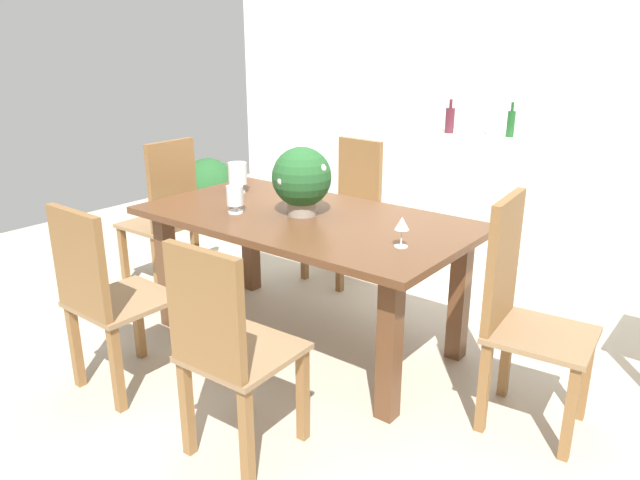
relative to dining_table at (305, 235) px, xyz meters
The scene contains 17 objects.
ground_plane 0.70m from the dining_table, 90.00° to the left, with size 7.04×7.04×0.00m, color #BCB29E.
back_wall 2.92m from the dining_table, 90.00° to the left, with size 6.40×0.10×2.60m, color white.
dining_table is the anchor object (origin of this frame).
chair_far_left 1.11m from the dining_table, 111.91° to the left, with size 0.46×0.50×1.01m.
chair_near_left 1.11m from the dining_table, 112.51° to the right, with size 0.44×0.45×0.98m.
chair_head_end 1.25m from the dining_table, behind, with size 0.45×0.43×1.07m.
chair_foot_end 1.25m from the dining_table, ahead, with size 0.48×0.46×1.07m.
chair_near_right 1.11m from the dining_table, 67.29° to the right, with size 0.43×0.46×0.98m.
flower_centerpiece 0.32m from the dining_table, behind, with size 0.33×0.33×0.38m.
crystal_vase_left 0.45m from the dining_table, 149.70° to the right, with size 0.10×0.10×0.16m.
crystal_vase_center_near 0.72m from the dining_table, 167.98° to the left, with size 0.12×0.12×0.19m.
wine_glass 0.74m from the dining_table, 10.69° to the right, with size 0.07×0.07×0.15m.
kitchen_counter 2.22m from the dining_table, 91.44° to the left, with size 1.76×0.58×0.94m, color silver.
wine_bottle_dark 2.38m from the dining_table, 87.99° to the left, with size 0.08×0.08×0.26m.
wine_bottle_tall 2.39m from the dining_table, 83.92° to the left, with size 0.06×0.06×0.28m.
wine_bottle_green 2.28m from the dining_table, 96.17° to the left, with size 0.08×0.08×0.28m.
potted_plant_floor 2.49m from the dining_table, 150.87° to the left, with size 0.52×0.52×0.66m.
Camera 1 is at (2.04, -2.72, 1.70)m, focal length 33.54 mm.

